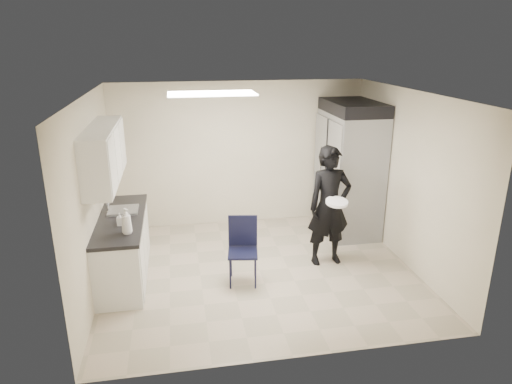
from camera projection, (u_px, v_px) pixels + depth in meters
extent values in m
plane|color=tan|center=(259.00, 270.00, 6.81)|extent=(4.50, 4.50, 0.00)
plane|color=white|center=(260.00, 94.00, 5.98)|extent=(4.50, 4.50, 0.00)
plane|color=beige|center=(239.00, 154.00, 8.26)|extent=(4.50, 0.00, 4.50)
plane|color=beige|center=(92.00, 197.00, 6.02)|extent=(0.00, 4.00, 4.00)
plane|color=beige|center=(408.00, 180.00, 6.77)|extent=(0.00, 4.00, 4.00)
cube|color=white|center=(212.00, 94.00, 6.26)|extent=(1.20, 0.60, 0.02)
cube|color=silver|center=(123.00, 249.00, 6.53)|extent=(0.60, 1.90, 0.86)
cube|color=black|center=(120.00, 219.00, 6.39)|extent=(0.64, 1.95, 0.05)
cube|color=gray|center=(124.00, 214.00, 6.63)|extent=(0.42, 0.40, 0.14)
cylinder|color=silver|center=(108.00, 205.00, 6.55)|extent=(0.02, 0.02, 0.24)
cube|color=silver|center=(104.00, 154.00, 6.07)|extent=(0.35, 1.80, 0.75)
cube|color=black|center=(111.00, 150.00, 7.19)|extent=(0.22, 0.30, 0.35)
cube|color=yellow|center=(95.00, 200.00, 6.14)|extent=(0.00, 0.12, 0.07)
cube|color=yellow|center=(97.00, 198.00, 6.34)|extent=(0.00, 0.12, 0.07)
cube|color=gray|center=(349.00, 173.00, 7.97)|extent=(0.80, 1.35, 2.10)
cube|color=black|center=(353.00, 107.00, 7.60)|extent=(0.80, 1.35, 0.20)
cube|color=black|center=(243.00, 253.00, 6.34)|extent=(0.47, 0.47, 0.92)
imported|color=black|center=(329.00, 206.00, 6.80)|extent=(0.70, 0.50, 1.83)
cylinder|color=white|center=(337.00, 202.00, 6.52)|extent=(0.34, 0.34, 0.04)
imported|color=white|center=(126.00, 221.00, 5.81)|extent=(0.18, 0.18, 0.34)
imported|color=#A5A7B1|center=(120.00, 219.00, 6.09)|extent=(0.08, 0.08, 0.18)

